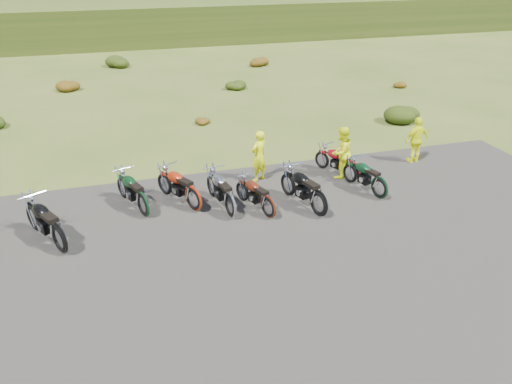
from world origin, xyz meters
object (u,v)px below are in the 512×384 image
object	(u,v)px
person_middle	(259,157)
motorcycle_0	(62,253)
motorcycle_7	(378,199)
motorcycle_3	(231,217)

from	to	relation	value
person_middle	motorcycle_0	bearing A→B (deg)	-6.31
motorcycle_0	person_middle	bearing A→B (deg)	-94.00
motorcycle_7	motorcycle_0	bearing A→B (deg)	76.28
motorcycle_3	motorcycle_0	bearing A→B (deg)	87.99
motorcycle_7	person_middle	bearing A→B (deg)	37.60
motorcycle_0	motorcycle_3	distance (m)	4.60
motorcycle_0	motorcycle_3	xyz separation A→B (m)	(4.56, 0.58, 0.00)
motorcycle_3	motorcycle_7	xyz separation A→B (m)	(4.67, -0.14, 0.00)
motorcycle_0	person_middle	distance (m)	6.71
motorcycle_7	person_middle	distance (m)	4.02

